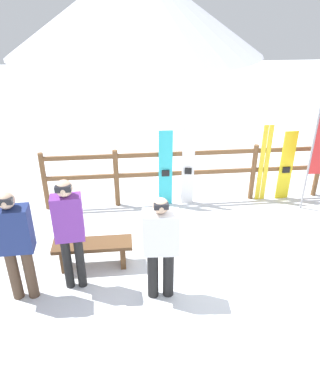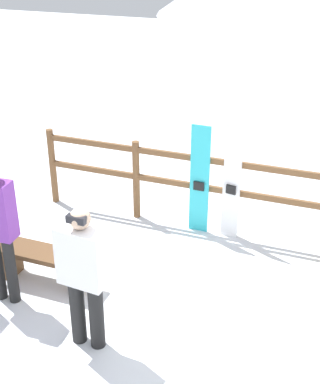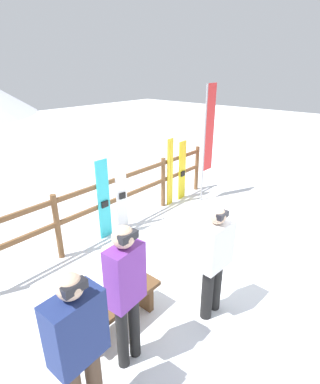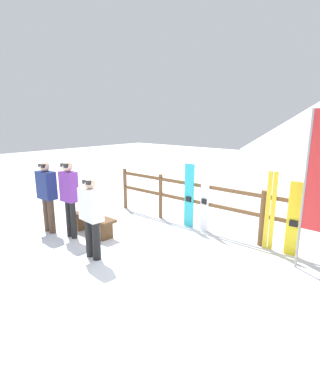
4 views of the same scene
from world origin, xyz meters
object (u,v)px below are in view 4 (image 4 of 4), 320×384
object	(u,v)px
person_navy	(47,192)
rental_flag	(314,179)
snowboard_white	(205,198)
snowboard_cyan	(189,196)
bench	(94,221)
person_purple	(69,193)
snowboard_yellow	(294,220)
ski_pair_yellow	(270,211)
person_white	(91,213)

from	to	relation	value
person_navy	rental_flag	world-z (taller)	rental_flag
snowboard_white	snowboard_cyan	bearing A→B (deg)	-179.99
snowboard_white	rental_flag	size ratio (longest dim) A/B	0.59
bench	snowboard_cyan	size ratio (longest dim) A/B	0.77
person_purple	snowboard_yellow	xyz separation A→B (m)	(3.97, 2.25, -0.28)
person_purple	ski_pair_yellow	xyz separation A→B (m)	(3.51, 2.25, -0.21)
person_navy	snowboard_cyan	distance (m)	3.27
ski_pair_yellow	person_navy	bearing A→B (deg)	-150.20
person_purple	rental_flag	world-z (taller)	rental_flag
person_navy	rental_flag	xyz separation A→B (m)	(5.00, 1.96, 0.66)
snowboard_white	rental_flag	distance (m)	2.51
person_purple	ski_pair_yellow	world-z (taller)	person_purple
snowboard_yellow	person_navy	bearing A→B (deg)	-152.77
person_purple	rental_flag	xyz separation A→B (m)	(4.33, 1.81, 0.60)
snowboard_white	snowboard_yellow	xyz separation A→B (m)	(1.98, -0.00, -0.07)
bench	person_white	xyz separation A→B (m)	(0.96, -0.73, 0.56)
person_white	bench	bearing A→B (deg)	142.52
person_white	snowboard_cyan	bearing A→B (deg)	81.97
person_white	person_purple	world-z (taller)	person_purple
snowboard_yellow	snowboard_white	bearing A→B (deg)	180.00
snowboard_yellow	person_white	bearing A→B (deg)	-137.40
bench	person_white	distance (m)	1.33
snowboard_cyan	rental_flag	bearing A→B (deg)	-8.94
person_white	snowboard_yellow	world-z (taller)	person_white
person_purple	person_navy	bearing A→B (deg)	-167.96
person_white	ski_pair_yellow	size ratio (longest dim) A/B	0.97
person_purple	snowboard_cyan	xyz separation A→B (m)	(1.55, 2.25, -0.24)
person_navy	ski_pair_yellow	xyz separation A→B (m)	(4.18, 2.40, -0.15)
person_white	snowboard_cyan	world-z (taller)	person_white
person_white	ski_pair_yellow	bearing A→B (deg)	47.88
person_purple	snowboard_white	size ratio (longest dim) A/B	1.07
snowboard_white	snowboard_yellow	world-z (taller)	snowboard_white
person_navy	rental_flag	bearing A→B (deg)	21.34
person_white	person_purple	size ratio (longest dim) A/B	0.91
bench	snowboard_yellow	bearing A→B (deg)	25.99
person_navy	person_white	distance (m)	1.88
person_white	person_navy	bearing A→B (deg)	174.98
bench	snowboard_white	size ratio (longest dim) A/B	0.75
person_navy	snowboard_cyan	size ratio (longest dim) A/B	1.06
ski_pair_yellow	bench	bearing A→B (deg)	-150.85
snowboard_cyan	snowboard_yellow	world-z (taller)	snowboard_cyan
ski_pair_yellow	rental_flag	distance (m)	1.24
bench	rental_flag	size ratio (longest dim) A/B	0.44
person_white	snowboard_cyan	distance (m)	2.58
snowboard_yellow	person_purple	bearing A→B (deg)	-150.49
person_navy	snowboard_cyan	xyz separation A→B (m)	(2.23, 2.39, -0.17)
snowboard_white	snowboard_yellow	bearing A→B (deg)	-0.00
person_navy	person_purple	xyz separation A→B (m)	(0.68, 0.14, 0.06)
snowboard_white	bench	bearing A→B (deg)	-133.96
snowboard_cyan	snowboard_yellow	bearing A→B (deg)	-0.00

